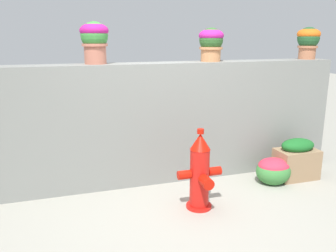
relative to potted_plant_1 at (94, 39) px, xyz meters
name	(u,v)px	position (x,y,z in m)	size (l,w,h in m)	color
ground_plane	(184,211)	(0.76, -0.97, -1.81)	(24.00, 24.00, 0.00)	#9A978B
stone_wall	(159,123)	(0.76, -0.02, -1.05)	(4.84, 0.37, 1.52)	gray
potted_plant_1	(94,39)	(0.00, 0.00, 0.00)	(0.33, 0.33, 0.48)	#B46954
potted_plant_2	(211,42)	(1.45, -0.02, -0.04)	(0.32, 0.32, 0.42)	#C17F51
potted_plant_3	(308,40)	(2.93, 0.00, -0.02)	(0.31, 0.31, 0.44)	#B46F4D
fire_hydrant	(200,173)	(0.95, -0.95, -1.40)	(0.49, 0.40, 0.90)	red
flower_bush_left	(273,170)	(2.11, -0.60, -1.63)	(0.45, 0.40, 0.34)	#3C823C
planter_box	(296,159)	(2.49, -0.55, -1.55)	(0.54, 0.34, 0.54)	#977655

